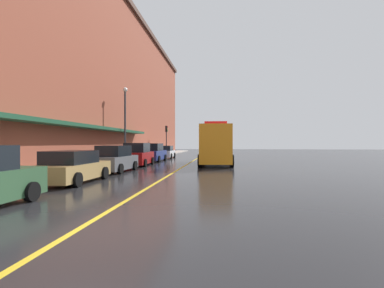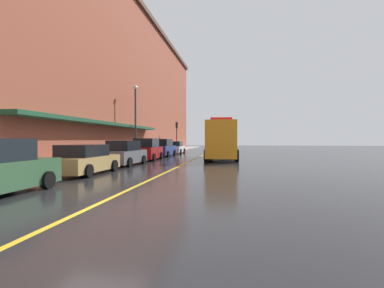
# 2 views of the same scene
# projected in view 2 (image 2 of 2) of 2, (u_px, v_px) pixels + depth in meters

# --- Properties ---
(ground_plane) EXTENTS (112.00, 112.00, 0.00)m
(ground_plane) POSITION_uv_depth(u_px,v_px,m) (203.00, 155.00, 32.28)
(ground_plane) COLOR #232326
(sidewalk_left) EXTENTS (2.40, 70.00, 0.15)m
(sidewalk_left) POSITION_uv_depth(u_px,v_px,m) (150.00, 154.00, 33.24)
(sidewalk_left) COLOR #ADA8A0
(sidewalk_left) RESTS_ON ground
(lane_center_stripe) EXTENTS (0.16, 70.00, 0.01)m
(lane_center_stripe) POSITION_uv_depth(u_px,v_px,m) (203.00, 155.00, 32.28)
(lane_center_stripe) COLOR gold
(lane_center_stripe) RESTS_ON ground
(brick_building_left) EXTENTS (11.75, 64.00, 17.95)m
(brick_building_left) POSITION_uv_depth(u_px,v_px,m) (93.00, 78.00, 33.12)
(brick_building_left) COLOR brown
(brick_building_left) RESTS_ON ground
(parked_car_1) EXTENTS (2.17, 4.48, 1.53)m
(parked_car_1) POSITION_uv_depth(u_px,v_px,m) (85.00, 160.00, 14.83)
(parked_car_1) COLOR #A5844C
(parked_car_1) RESTS_ON ground
(parked_car_2) EXTENTS (2.08, 4.19, 1.73)m
(parked_car_2) POSITION_uv_depth(u_px,v_px,m) (125.00, 154.00, 19.83)
(parked_car_2) COLOR #595B60
(parked_car_2) RESTS_ON ground
(parked_car_3) EXTENTS (2.17, 4.38, 1.89)m
(parked_car_3) POSITION_uv_depth(u_px,v_px,m) (147.00, 150.00, 24.95)
(parked_car_3) COLOR maroon
(parked_car_3) RESTS_ON ground
(parked_car_4) EXTENTS (2.07, 4.67, 1.85)m
(parked_car_4) POSITION_uv_depth(u_px,v_px,m) (163.00, 148.00, 30.54)
(parked_car_4) COLOR navy
(parked_car_4) RESTS_ON ground
(parked_car_5) EXTENTS (2.19, 4.39, 1.56)m
(parked_car_5) POSITION_uv_depth(u_px,v_px,m) (175.00, 148.00, 36.54)
(parked_car_5) COLOR silver
(parked_car_5) RESTS_ON ground
(utility_truck) EXTENTS (2.97, 9.43, 3.55)m
(utility_truck) POSITION_uv_depth(u_px,v_px,m) (222.00, 141.00, 26.20)
(utility_truck) COLOR orange
(utility_truck) RESTS_ON ground
(parking_meter_0) EXTENTS (0.14, 0.18, 1.33)m
(parking_meter_0) POSITION_uv_depth(u_px,v_px,m) (154.00, 146.00, 31.97)
(parking_meter_0) COLOR #4C4C51
(parking_meter_0) RESTS_ON sidewalk_left
(parking_meter_1) EXTENTS (0.14, 0.18, 1.33)m
(parking_meter_1) POSITION_uv_depth(u_px,v_px,m) (155.00, 146.00, 32.50)
(parking_meter_1) COLOR #4C4C51
(parking_meter_1) RESTS_ON sidewalk_left
(street_lamp_left) EXTENTS (0.44, 0.44, 6.94)m
(street_lamp_left) POSITION_uv_depth(u_px,v_px,m) (135.00, 113.00, 27.79)
(street_lamp_left) COLOR #33383D
(street_lamp_left) RESTS_ON sidewalk_left
(traffic_light_near) EXTENTS (0.38, 0.36, 4.30)m
(traffic_light_near) POSITION_uv_depth(u_px,v_px,m) (177.00, 131.00, 43.74)
(traffic_light_near) COLOR #232326
(traffic_light_near) RESTS_ON sidewalk_left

